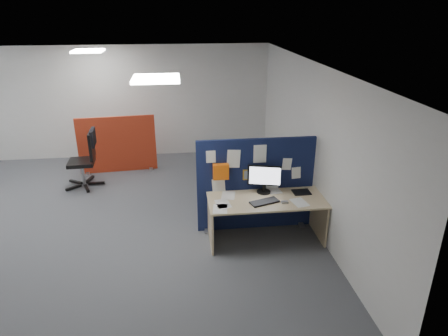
{
  "coord_description": "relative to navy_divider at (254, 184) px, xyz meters",
  "views": [
    {
      "loc": [
        2.24,
        -6.23,
        3.55
      ],
      "look_at": [
        2.99,
        -0.07,
        1.0
      ],
      "focal_mm": 32.0,
      "sensor_mm": 36.0,
      "label": 1
    }
  ],
  "objects": [
    {
      "name": "wall_right",
      "position": [
        1.04,
        0.36,
        0.55
      ],
      "size": [
        0.02,
        7.0,
        2.7
      ],
      "primitive_type": "cube",
      "color": "silver",
      "rests_on": "floor"
    },
    {
      "name": "office_chair",
      "position": [
        -3.09,
        2.08,
        -0.12
      ],
      "size": [
        0.78,
        0.8,
        1.21
      ],
      "rotation": [
        0.0,
        0.0,
        0.05
      ],
      "color": "black",
      "rests_on": "floor"
    },
    {
      "name": "keyboard",
      "position": [
        0.06,
        -0.52,
        -0.06
      ],
      "size": [
        0.48,
        0.31,
        0.02
      ],
      "primitive_type": "cube",
      "rotation": [
        0.0,
        0.0,
        0.33
      ],
      "color": "black",
      "rests_on": "main_desk"
    },
    {
      "name": "main_desk",
      "position": [
        0.12,
        -0.35,
        -0.24
      ],
      "size": [
        1.83,
        0.82,
        0.73
      ],
      "color": "beige",
      "rests_on": "floor"
    },
    {
      "name": "ceiling_lights",
      "position": [
        -3.13,
        1.03,
        1.87
      ],
      "size": [
        4.1,
        4.1,
        0.04
      ],
      "color": "white",
      "rests_on": "ceiling"
    },
    {
      "name": "monitor_main",
      "position": [
        0.12,
        -0.16,
        0.18
      ],
      "size": [
        0.53,
        0.22,
        0.46
      ],
      "rotation": [
        0.0,
        0.0,
        -0.25
      ],
      "color": "black",
      "rests_on": "main_desk"
    },
    {
      "name": "wall_back",
      "position": [
        -3.46,
        3.86,
        0.55
      ],
      "size": [
        9.0,
        0.02,
        2.7
      ],
      "primitive_type": "cube",
      "color": "silver",
      "rests_on": "floor"
    },
    {
      "name": "floor",
      "position": [
        -3.46,
        0.36,
        -0.8
      ],
      "size": [
        9.0,
        9.0,
        0.0
      ],
      "primitive_type": "plane",
      "color": "#55575D",
      "rests_on": "ground"
    },
    {
      "name": "ceiling",
      "position": [
        -3.46,
        0.36,
        1.9
      ],
      "size": [
        9.0,
        7.0,
        0.02
      ],
      "primitive_type": "cube",
      "color": "white",
      "rests_on": "wall_back"
    },
    {
      "name": "paper_tray",
      "position": [
        0.73,
        -0.24,
        -0.07
      ],
      "size": [
        0.28,
        0.23,
        0.01
      ],
      "primitive_type": "cube",
      "rotation": [
        0.0,
        0.0,
        0.02
      ],
      "color": "black",
      "rests_on": "main_desk"
    },
    {
      "name": "red_divider",
      "position": [
        -2.58,
        2.83,
        -0.17
      ],
      "size": [
        1.71,
        0.3,
        1.28
      ],
      "rotation": [
        0.0,
        0.0,
        0.08
      ],
      "color": "#AB2D16",
      "rests_on": "floor"
    },
    {
      "name": "desk_papers",
      "position": [
        -0.16,
        -0.4,
        -0.07
      ],
      "size": [
        1.49,
        0.86,
        0.0
      ],
      "color": "white",
      "rests_on": "main_desk"
    },
    {
      "name": "navy_divider",
      "position": [
        0.0,
        0.0,
        0.0
      ],
      "size": [
        1.93,
        0.3,
        1.6
      ],
      "color": "#0F1238",
      "rests_on": "floor"
    },
    {
      "name": "mouse",
      "position": [
        0.37,
        -0.57,
        -0.06
      ],
      "size": [
        0.1,
        0.06,
        0.03
      ],
      "primitive_type": "cube",
      "rotation": [
        0.0,
        0.0,
        -0.02
      ],
      "color": "#9FA0A4",
      "rests_on": "main_desk"
    }
  ]
}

